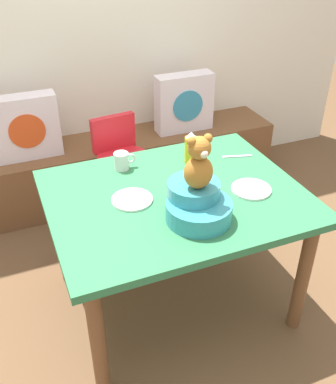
% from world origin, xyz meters
% --- Properties ---
extents(ground_plane, '(8.00, 8.00, 0.00)m').
position_xyz_m(ground_plane, '(0.00, 0.00, 0.00)').
color(ground_plane, brown).
extents(back_wall, '(4.40, 0.10, 2.60)m').
position_xyz_m(back_wall, '(0.00, 1.52, 1.30)').
color(back_wall, silver).
rests_on(back_wall, ground_plane).
extents(window_bench, '(2.60, 0.44, 0.46)m').
position_xyz_m(window_bench, '(0.00, 1.25, 0.23)').
color(window_bench, brown).
rests_on(window_bench, ground_plane).
extents(pillow_floral_left, '(0.44, 0.15, 0.44)m').
position_xyz_m(pillow_floral_left, '(-0.58, 1.23, 0.68)').
color(pillow_floral_left, silver).
rests_on(pillow_floral_left, window_bench).
extents(pillow_floral_right, '(0.44, 0.15, 0.44)m').
position_xyz_m(pillow_floral_right, '(0.59, 1.23, 0.68)').
color(pillow_floral_right, silver).
rests_on(pillow_floral_right, window_bench).
extents(dining_table, '(1.25, 1.00, 0.74)m').
position_xyz_m(dining_table, '(0.00, 0.00, 0.64)').
color(dining_table, '#2D7247').
rests_on(dining_table, ground_plane).
extents(highchair, '(0.35, 0.48, 0.79)m').
position_xyz_m(highchair, '(-0.04, 0.81, 0.52)').
color(highchair, red).
rests_on(highchair, ground_plane).
extents(infant_seat_teal, '(0.30, 0.33, 0.16)m').
position_xyz_m(infant_seat_teal, '(0.01, -0.21, 0.81)').
color(infant_seat_teal, teal).
rests_on(infant_seat_teal, dining_table).
extents(teddy_bear, '(0.13, 0.12, 0.25)m').
position_xyz_m(teddy_bear, '(0.01, -0.22, 1.02)').
color(teddy_bear, '#A76926').
rests_on(teddy_bear, infant_seat_teal).
extents(ketchup_bottle, '(0.07, 0.07, 0.18)m').
position_xyz_m(ketchup_bottle, '(0.20, 0.27, 0.83)').
color(ketchup_bottle, gold).
rests_on(ketchup_bottle, dining_table).
extents(coffee_mug, '(0.12, 0.08, 0.09)m').
position_xyz_m(coffee_mug, '(-0.17, 0.34, 0.79)').
color(coffee_mug, silver).
rests_on(coffee_mug, dining_table).
extents(dinner_plate_near, '(0.20, 0.20, 0.01)m').
position_xyz_m(dinner_plate_near, '(-0.22, 0.02, 0.75)').
color(dinner_plate_near, white).
rests_on(dinner_plate_near, dining_table).
extents(dinner_plate_far, '(0.20, 0.20, 0.01)m').
position_xyz_m(dinner_plate_far, '(0.36, -0.11, 0.75)').
color(dinner_plate_far, white).
rests_on(dinner_plate_far, dining_table).
extents(table_fork, '(0.17, 0.06, 0.01)m').
position_xyz_m(table_fork, '(0.47, 0.22, 0.74)').
color(table_fork, silver).
rests_on(table_fork, dining_table).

